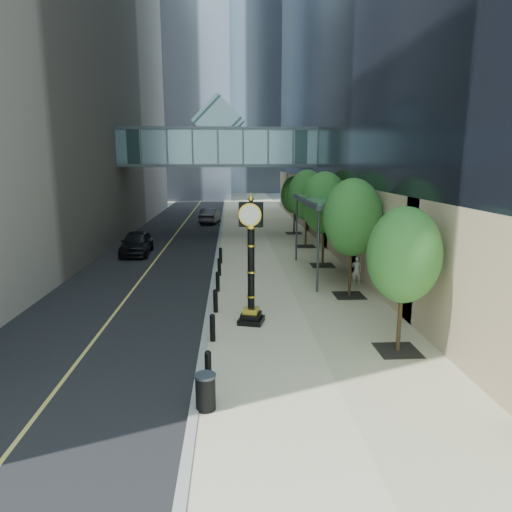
{
  "coord_description": "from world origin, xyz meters",
  "views": [
    {
      "loc": [
        -1.98,
        -11.22,
        6.34
      ],
      "look_at": [
        -1.02,
        6.62,
        2.65
      ],
      "focal_mm": 32.0,
      "sensor_mm": 36.0,
      "label": 1
    }
  ],
  "objects_px": {
    "pedestrian": "(357,270)",
    "car_near": "(137,243)",
    "trash_bin": "(206,393)",
    "street_clock": "(251,270)",
    "car_far": "(210,216)"
  },
  "relations": [
    {
      "from": "pedestrian",
      "to": "car_near",
      "type": "distance_m",
      "value": 15.82
    },
    {
      "from": "trash_bin",
      "to": "car_far",
      "type": "relative_size",
      "value": 0.19
    },
    {
      "from": "street_clock",
      "to": "trash_bin",
      "type": "height_order",
      "value": "street_clock"
    },
    {
      "from": "car_far",
      "to": "pedestrian",
      "type": "bearing_deg",
      "value": 116.63
    },
    {
      "from": "car_near",
      "to": "car_far",
      "type": "distance_m",
      "value": 17.04
    },
    {
      "from": "pedestrian",
      "to": "car_near",
      "type": "relative_size",
      "value": 0.32
    },
    {
      "from": "car_near",
      "to": "car_far",
      "type": "bearing_deg",
      "value": 72.89
    },
    {
      "from": "pedestrian",
      "to": "car_far",
      "type": "relative_size",
      "value": 0.32
    },
    {
      "from": "street_clock",
      "to": "car_near",
      "type": "relative_size",
      "value": 1.06
    },
    {
      "from": "trash_bin",
      "to": "car_far",
      "type": "bearing_deg",
      "value": 92.31
    },
    {
      "from": "trash_bin",
      "to": "car_far",
      "type": "distance_m",
      "value": 37.29
    },
    {
      "from": "pedestrian",
      "to": "car_near",
      "type": "bearing_deg",
      "value": -22.69
    },
    {
      "from": "street_clock",
      "to": "pedestrian",
      "type": "height_order",
      "value": "street_clock"
    },
    {
      "from": "trash_bin",
      "to": "street_clock",
      "type": "bearing_deg",
      "value": 77.18
    },
    {
      "from": "car_far",
      "to": "car_near",
      "type": "bearing_deg",
      "value": 82.69
    }
  ]
}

